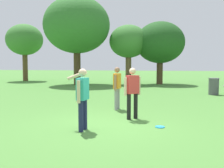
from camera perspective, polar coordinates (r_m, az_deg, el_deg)
ground_plane at (r=7.60m, az=-1.66°, el=-9.00°), size 120.00×120.00×0.00m
person_thrower at (r=6.89m, az=-6.55°, el=-2.29°), size 0.66×0.66×1.64m
person_catcher at (r=10.01m, az=1.13°, el=-0.28°), size 0.26×0.61×1.64m
person_bystander at (r=8.30m, az=4.48°, el=-1.27°), size 0.49×0.42×1.64m
frisbee at (r=7.47m, az=10.45°, el=-9.22°), size 0.26×0.26×0.03m
trash_can_beside_table at (r=15.95m, az=21.36°, el=-0.47°), size 0.59×0.59×0.96m
tree_tall_left at (r=28.33m, az=-18.60°, el=9.08°), size 3.71×3.71×5.79m
tree_broad_center at (r=22.50m, az=-7.73°, el=12.60°), size 5.55×5.55×7.36m
tree_far_right at (r=22.56m, az=3.64°, el=9.18°), size 3.29×3.29×5.08m
tree_slender_mid at (r=22.92m, az=10.48°, el=8.87°), size 4.17×4.17×5.36m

